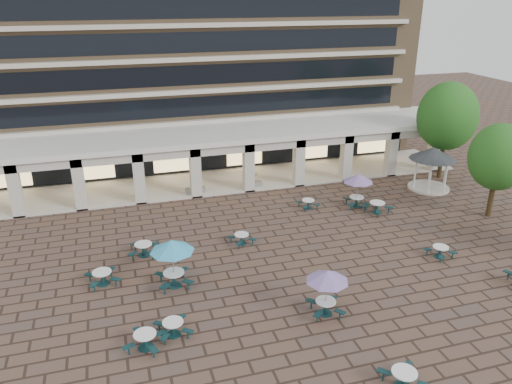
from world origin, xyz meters
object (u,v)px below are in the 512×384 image
picnic_table_1 (404,378)px  picnic_table_0 (173,327)px  gazebo (432,158)px  planter_left (195,188)px  planter_right (252,181)px

picnic_table_1 → picnic_table_0: bearing=143.9°
picnic_table_1 → gazebo: size_ratio=0.48×
gazebo → planter_left: size_ratio=2.44×
picnic_table_0 → picnic_table_1: 10.29m
picnic_table_1 → planter_right: 22.81m
planter_right → planter_left: bearing=-180.0°
planter_right → picnic_table_1: bearing=-90.9°
gazebo → planter_right: gazebo is taller
gazebo → planter_right: bearing=162.6°
picnic_table_1 → planter_right: planter_right is taller
picnic_table_0 → picnic_table_1: picnic_table_1 is taller
picnic_table_1 → gazebo: gazebo is taller
picnic_table_0 → gazebo: bearing=22.2°
picnic_table_1 → planter_left: bearing=100.0°
picnic_table_1 → planter_right: size_ratio=1.17×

